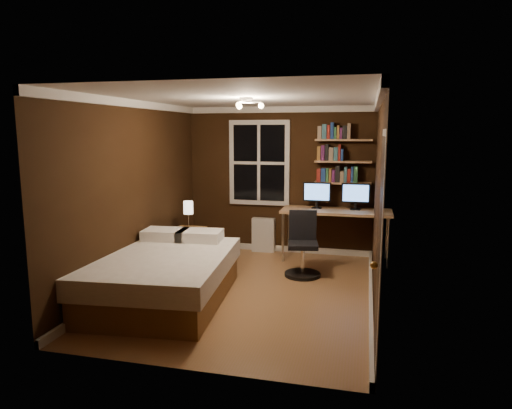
% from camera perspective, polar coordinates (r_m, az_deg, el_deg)
% --- Properties ---
extents(floor, '(4.20, 4.20, 0.00)m').
position_cam_1_polar(floor, '(6.16, -0.89, -10.70)').
color(floor, olive).
rests_on(floor, ground).
extents(wall_back, '(3.20, 0.04, 2.50)m').
position_cam_1_polar(wall_back, '(7.89, 2.94, 3.02)').
color(wall_back, black).
rests_on(wall_back, ground).
extents(wall_left, '(0.04, 4.20, 2.50)m').
position_cam_1_polar(wall_left, '(6.44, -14.83, 1.34)').
color(wall_left, black).
rests_on(wall_left, ground).
extents(wall_right, '(0.04, 4.20, 2.50)m').
position_cam_1_polar(wall_right, '(5.67, 14.93, 0.30)').
color(wall_right, black).
rests_on(wall_right, ground).
extents(ceiling, '(3.20, 4.20, 0.02)m').
position_cam_1_polar(ceiling, '(5.81, -0.95, 13.18)').
color(ceiling, white).
rests_on(ceiling, wall_back).
extents(window, '(1.06, 0.06, 1.46)m').
position_cam_1_polar(window, '(7.90, 0.41, 5.22)').
color(window, silver).
rests_on(window, wall_back).
extents(door, '(0.03, 0.82, 2.05)m').
position_cam_1_polar(door, '(4.19, 15.04, -5.90)').
color(door, black).
rests_on(door, ground).
extents(door_knob, '(0.06, 0.06, 0.06)m').
position_cam_1_polar(door_knob, '(3.91, 14.52, -7.36)').
color(door_knob, gold).
rests_on(door_knob, door).
extents(ceiling_fixture, '(0.44, 0.44, 0.18)m').
position_cam_1_polar(ceiling_fixture, '(5.70, -1.21, 12.25)').
color(ceiling_fixture, beige).
rests_on(ceiling_fixture, ceiling).
extents(bookshelf_lower, '(0.92, 0.22, 0.03)m').
position_cam_1_polar(bookshelf_lower, '(7.64, 10.76, 2.67)').
color(bookshelf_lower, tan).
rests_on(bookshelf_lower, wall_back).
extents(books_row_lower, '(0.66, 0.16, 0.23)m').
position_cam_1_polar(books_row_lower, '(7.63, 10.79, 3.64)').
color(books_row_lower, maroon).
rests_on(books_row_lower, bookshelf_lower).
extents(bookshelf_middle, '(0.92, 0.22, 0.03)m').
position_cam_1_polar(bookshelf_middle, '(7.61, 10.84, 5.29)').
color(bookshelf_middle, tan).
rests_on(bookshelf_middle, wall_back).
extents(books_row_middle, '(0.42, 0.16, 0.23)m').
position_cam_1_polar(books_row_middle, '(7.60, 10.87, 6.26)').
color(books_row_middle, navy).
rests_on(books_row_middle, bookshelf_middle).
extents(bookshelf_upper, '(0.92, 0.22, 0.03)m').
position_cam_1_polar(bookshelf_upper, '(7.60, 10.92, 7.92)').
color(bookshelf_upper, tan).
rests_on(bookshelf_upper, wall_back).
extents(books_row_upper, '(0.54, 0.16, 0.23)m').
position_cam_1_polar(books_row_upper, '(7.59, 10.95, 8.90)').
color(books_row_upper, '#2A623A').
rests_on(books_row_upper, bookshelf_upper).
extents(bed, '(1.73, 2.27, 0.73)m').
position_cam_1_polar(bed, '(5.86, -11.39, -8.72)').
color(bed, brown).
rests_on(bed, ground).
extents(nightstand, '(0.47, 0.47, 0.57)m').
position_cam_1_polar(nightstand, '(7.34, -8.35, -5.18)').
color(nightstand, brown).
rests_on(nightstand, ground).
extents(bedside_lamp, '(0.15, 0.15, 0.43)m').
position_cam_1_polar(bedside_lamp, '(7.23, -8.44, -1.30)').
color(bedside_lamp, white).
rests_on(bedside_lamp, nightstand).
extents(radiator, '(0.40, 0.14, 0.60)m').
position_cam_1_polar(radiator, '(7.99, 0.95, -3.82)').
color(radiator, silver).
rests_on(radiator, ground).
extents(desk, '(1.76, 0.66, 0.83)m').
position_cam_1_polar(desk, '(7.49, 9.99, -1.12)').
color(desk, tan).
rests_on(desk, ground).
extents(monitor_left, '(0.45, 0.12, 0.43)m').
position_cam_1_polar(monitor_left, '(7.56, 7.61, 1.15)').
color(monitor_left, black).
rests_on(monitor_left, desk).
extents(monitor_right, '(0.45, 0.12, 0.43)m').
position_cam_1_polar(monitor_right, '(7.52, 12.34, 0.97)').
color(monitor_right, black).
rests_on(monitor_right, desk).
extents(desk_lamp, '(0.14, 0.32, 0.44)m').
position_cam_1_polar(desk_lamp, '(7.35, 15.14, 0.72)').
color(desk_lamp, silver).
rests_on(desk_lamp, desk).
extents(office_chair, '(0.52, 0.52, 0.94)m').
position_cam_1_polar(office_chair, '(6.72, 5.85, -5.90)').
color(office_chair, black).
rests_on(office_chair, ground).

